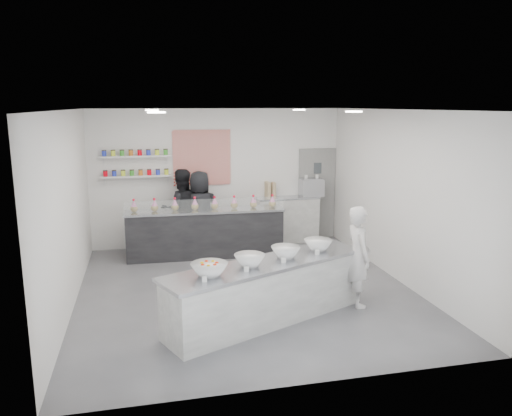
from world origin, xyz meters
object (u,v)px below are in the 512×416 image
Objects in this scene: back_bar at (205,233)px; espresso_machine at (311,188)px; prep_counter at (268,291)px; espresso_ledge at (288,220)px; staff_left at (181,210)px; staff_right at (200,211)px; woman_prep at (358,256)px.

back_bar is 2.72m from espresso_machine.
prep_counter is 4.29m from espresso_ledge.
staff_right is at bearing 156.71° from staff_left.
staff_left is at bearing -21.13° from staff_right.
prep_counter is 1.56m from woman_prep.
staff_right is (-2.57, -0.30, -0.37)m from espresso_machine.
espresso_machine is 3.83m from woman_prep.
prep_counter is at bearing -110.16° from espresso_ledge.
back_bar is at bearing -159.68° from espresso_ledge.
woman_prep is at bearing -54.41° from back_bar.
staff_right is (0.39, -0.12, -0.02)m from staff_left.
staff_left reaches higher than espresso_ledge.
espresso_ledge is 2.07m from staff_right.
espresso_ledge is at bearing -174.64° from staff_right.
woman_prep reaches higher than espresso_machine.
staff_right is at bearing 74.49° from prep_counter.
espresso_machine is 2.61m from staff_right.
woman_prep is 4.33m from staff_left.
staff_left is at bearing -176.51° from espresso_machine.
espresso_ledge is at bearing 180.00° from espresso_machine.
back_bar reaches higher than prep_counter.
back_bar is 1.85× the size of staff_right.
back_bar is 3.65m from woman_prep.
espresso_ledge is at bearing 178.89° from staff_left.
prep_counter is at bearing 98.12° from staff_left.
prep_counter is 4.58m from espresso_machine.
espresso_ledge is at bearing 46.10° from prep_counter.
staff_right is at bearing 98.99° from back_bar.
espresso_machine reaches higher than back_bar.
espresso_machine is at bearing 178.10° from staff_left.
back_bar is 2.10m from espresso_ledge.
espresso_machine is 0.33× the size of woman_prep.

